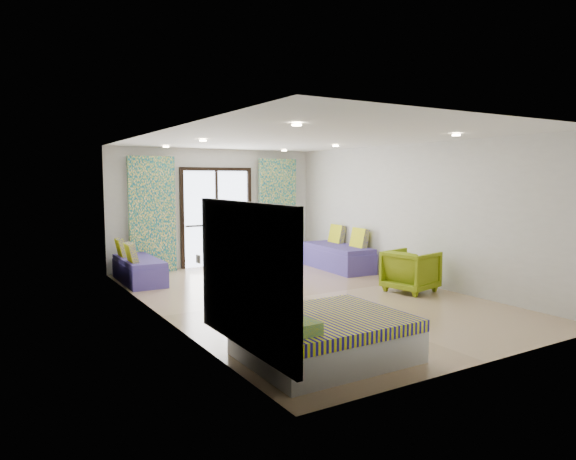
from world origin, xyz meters
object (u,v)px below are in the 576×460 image
bed (324,336)px  daybed_right (338,256)px  daybed_left (138,269)px  armchair (411,269)px  coffee_table (241,264)px

bed → daybed_right: bearing=51.6°
daybed_left → armchair: (3.98, -3.36, 0.15)m
daybed_right → armchair: (-0.25, -2.51, 0.11)m
daybed_right → coffee_table: (-2.41, 0.01, 0.03)m
daybed_right → daybed_left: bearing=172.8°
daybed_right → armchair: daybed_right is taller
bed → armchair: 3.91m
armchair → daybed_right: bearing=-17.7°
bed → daybed_right: size_ratio=0.89×
bed → daybed_left: (-0.64, 5.38, 0.01)m
bed → daybed_right: (3.59, 4.54, 0.04)m
armchair → coffee_table: bearing=28.7°
coffee_table → armchair: size_ratio=0.78×
bed → armchair: armchair is taller
daybed_left → coffee_table: 2.00m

